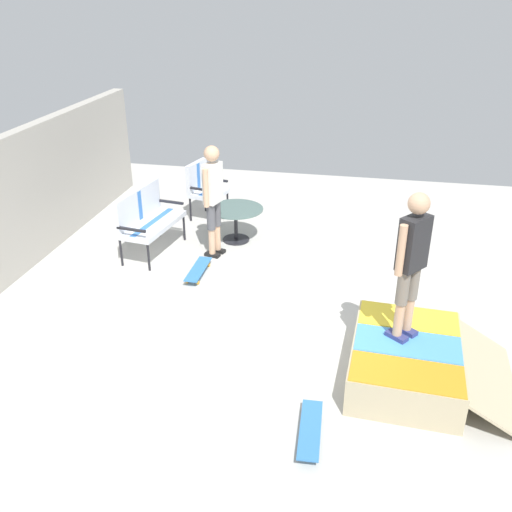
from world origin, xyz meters
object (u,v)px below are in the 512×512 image
Objects in this scene: skate_ramp at (408,360)px; patio_chair_near_house at (203,185)px; person_skater at (412,257)px; patio_bench at (146,215)px; patio_table at (236,218)px; skateboard_by_bench at (198,270)px; person_watching at (213,193)px; skateboard_spare at (310,430)px.

skate_ramp is 5.34m from patio_chair_near_house.
patio_bench is at bearing 58.78° from person_skater.
skateboard_by_bench is at bearing 168.45° from patio_table.
person_watching is 3.69m from person_skater.
patio_chair_near_house is 2.33m from skateboard_by_bench.
skateboard_spare is at bearing -152.30° from person_watching.
skate_ramp is at bearing -139.44° from patio_chair_near_house.
patio_table is 0.55× the size of person_skater.
patio_bench is at bearing 118.18° from patio_table.
skate_ramp is 1.77× the size of patio_chair_near_house.
patio_chair_near_house reaches higher than skateboard_spare.
patio_table is (0.68, -1.28, -0.21)m from patio_bench.
patio_chair_near_house is at bearing 13.98° from skateboard_by_bench.
skateboard_by_bench is (1.70, 2.82, -1.30)m from person_skater.
person_watching is 1.19m from skateboard_by_bench.
person_skater is at bearing -139.67° from patio_table.
patio_bench reaches higher than patio_table.
patio_chair_near_house is at bearing 26.20° from skateboard_spare.
patio_chair_near_house is 5.21m from person_skater.
skate_ramp is 3.45m from skateboard_by_bench.
person_skater reaches higher than skate_ramp.
skateboard_by_bench is (-0.62, -1.01, -0.53)m from patio_bench.
person_skater is at bearing 35.04° from skate_ramp.
patio_table is at bearing 40.12° from skate_ramp.
person_watching is 2.19× the size of skateboard_by_bench.
person_watching is at bearing -157.70° from patio_chair_near_house.
skateboard_by_bench is at bearing 58.83° from person_skater.
skateboard_by_bench is (-0.72, 0.06, -0.94)m from person_watching.
skateboard_by_bench is (-1.30, 0.27, -0.32)m from patio_table.
person_skater reaches higher than skateboard_by_bench.
skate_ramp is 4.11m from patio_table.
skateboard_by_bench is at bearing 33.98° from skateboard_spare.
patio_bench is at bearing 58.62° from skateboard_by_bench.
skate_ramp is at bearing -131.92° from person_watching.
patio_bench is at bearing 95.57° from person_watching.
skateboard_spare is at bearing -153.80° from patio_chair_near_house.
skate_ramp is 1.11× the size of person_skater.
person_skater is (0.14, 0.10, 1.16)m from skate_ramp.
person_skater is (-3.91, -3.36, 0.77)m from patio_chair_near_house.
person_skater is 3.54m from skateboard_by_bench.
patio_bench reaches higher than skateboard_by_bench.
patio_chair_near_house is (4.04, 3.46, 0.39)m from skate_ramp.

